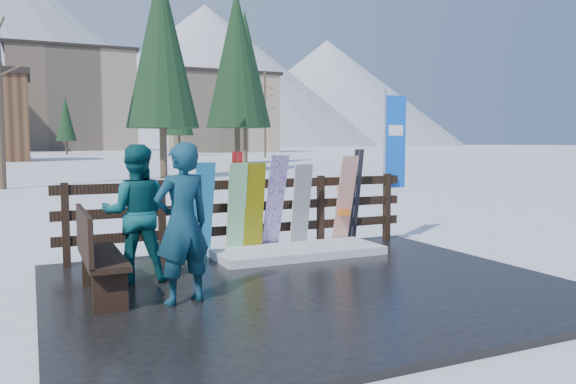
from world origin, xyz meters
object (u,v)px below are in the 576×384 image
snowboard_1 (237,209)px  rental_flag (393,147)px  bench (95,252)px  snowboard_4 (301,207)px  person_back (136,213)px  snowboard_2 (254,209)px  snowboard_3 (275,204)px  person_front (182,223)px  snowboard_0 (203,210)px  snowboard_5 (345,201)px

snowboard_1 → rental_flag: 3.12m
rental_flag → bench: bearing=-160.3°
snowboard_4 → person_back: size_ratio=0.82×
snowboard_2 → snowboard_4: size_ratio=1.02×
snowboard_3 → person_back: (-2.25, -0.95, 0.08)m
person_front → person_back: (-0.28, 1.17, -0.01)m
person_front → rental_flag: bearing=-164.6°
snowboard_0 → rental_flag: rental_flag is taller
bench → snowboard_5: (4.03, 1.57, 0.22)m
snowboard_0 → snowboard_3: (1.13, -0.00, 0.05)m
snowboard_2 → snowboard_3: bearing=0.0°
snowboard_3 → snowboard_5: snowboard_3 is taller
bench → snowboard_2: bearing=32.7°
snowboard_4 → person_front: person_front is taller
bench → snowboard_3: bearing=29.4°
person_front → person_back: bearing=-90.1°
bench → rental_flag: bearing=19.7°
snowboard_1 → person_back: (-1.63, -0.95, 0.14)m
snowboard_1 → snowboard_4: size_ratio=1.03×
snowboard_0 → person_back: person_back is taller
bench → person_back: size_ratio=0.90×
person_back → snowboard_3: bearing=-145.2°
snowboard_1 → snowboard_5: snowboard_5 is taller
snowboard_0 → snowboard_4: (1.58, -0.00, -0.03)m
snowboard_4 → snowboard_5: 0.79m
snowboard_2 → snowboard_5: size_ratio=0.92×
snowboard_4 → person_back: person_back is taller
snowboard_2 → snowboard_4: bearing=0.0°
person_front → snowboard_1: bearing=-136.0°
snowboard_0 → snowboard_1: (0.51, -0.00, -0.01)m
bench → snowboard_4: size_ratio=1.09×
snowboard_3 → snowboard_4: snowboard_3 is taller
bench → snowboard_0: size_ratio=1.04×
snowboard_0 → snowboard_2: (0.79, -0.00, -0.01)m
bench → snowboard_2: size_ratio=1.07×
snowboard_3 → rental_flag: size_ratio=0.60×
snowboard_3 → person_front: bearing=-132.8°
snowboard_0 → snowboard_1: 0.51m
snowboard_5 → person_front: 3.85m
snowboard_0 → snowboard_4: size_ratio=1.06×
rental_flag → person_back: rental_flag is taller
snowboard_2 → person_front: 2.68m
snowboard_0 → rental_flag: bearing=4.4°
snowboard_3 → person_front: 2.89m
snowboard_0 → rental_flag: 3.61m
snowboard_4 → person_front: bearing=-138.7°
snowboard_0 → snowboard_3: bearing=-0.0°
snowboard_0 → snowboard_4: 1.58m
snowboard_4 → person_back: (-2.70, -0.95, 0.16)m
snowboard_5 → snowboard_2: bearing=180.0°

